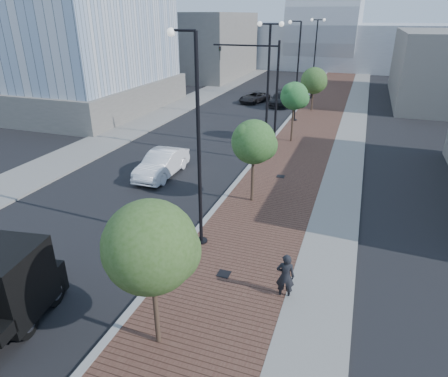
% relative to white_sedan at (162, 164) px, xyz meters
% --- Properties ---
extents(sidewalk, '(7.00, 140.00, 0.12)m').
position_rel_white_sedan_xyz_m(sidewalk, '(8.49, 23.10, -0.76)').
color(sidewalk, '#4C2D23').
rests_on(sidewalk, ground).
extents(concrete_strip, '(2.40, 140.00, 0.13)m').
position_rel_white_sedan_xyz_m(concrete_strip, '(11.19, 23.10, -0.76)').
color(concrete_strip, slate).
rests_on(concrete_strip, ground).
extents(curb, '(0.30, 140.00, 0.14)m').
position_rel_white_sedan_xyz_m(curb, '(4.99, 23.10, -0.75)').
color(curb, gray).
rests_on(curb, ground).
extents(west_sidewalk, '(4.00, 140.00, 0.12)m').
position_rel_white_sedan_xyz_m(west_sidewalk, '(-8.01, 23.10, -0.76)').
color(west_sidewalk, slate).
rests_on(west_sidewalk, ground).
extents(white_sedan, '(1.75, 4.99, 1.64)m').
position_rel_white_sedan_xyz_m(white_sedan, '(0.00, 0.00, 0.00)').
color(white_sedan, white).
rests_on(white_sedan, ground).
extents(dark_car_mid, '(3.42, 4.83, 1.22)m').
position_rel_white_sedan_xyz_m(dark_car_mid, '(-0.54, 24.64, -0.21)').
color(dark_car_mid, black).
rests_on(dark_car_mid, ground).
extents(dark_car_far, '(2.36, 5.13, 1.45)m').
position_rel_white_sedan_xyz_m(dark_car_far, '(2.67, 24.08, -0.10)').
color(dark_car_far, black).
rests_on(dark_car_far, ground).
extents(pedestrian, '(0.73, 0.53, 1.86)m').
position_rel_white_sedan_xyz_m(pedestrian, '(9.92, -9.33, 0.11)').
color(pedestrian, black).
rests_on(pedestrian, ground).
extents(streetlight_1, '(1.44, 0.56, 9.21)m').
position_rel_white_sedan_xyz_m(streetlight_1, '(5.48, -6.90, 3.52)').
color(streetlight_1, black).
rests_on(streetlight_1, ground).
extents(streetlight_2, '(1.72, 0.56, 9.28)m').
position_rel_white_sedan_xyz_m(streetlight_2, '(5.59, 5.10, 4.00)').
color(streetlight_2, black).
rests_on(streetlight_2, ground).
extents(streetlight_3, '(1.44, 0.56, 9.21)m').
position_rel_white_sedan_xyz_m(streetlight_3, '(5.48, 17.10, 3.52)').
color(streetlight_3, black).
rests_on(streetlight_3, ground).
extents(streetlight_4, '(1.72, 0.56, 9.28)m').
position_rel_white_sedan_xyz_m(streetlight_4, '(5.59, 29.10, 4.00)').
color(streetlight_4, black).
rests_on(streetlight_4, ground).
extents(traffic_mast, '(5.09, 0.20, 8.00)m').
position_rel_white_sedan_xyz_m(traffic_mast, '(4.69, 8.10, 4.16)').
color(traffic_mast, black).
rests_on(traffic_mast, ground).
extents(tree_0, '(2.76, 2.76, 5.01)m').
position_rel_white_sedan_xyz_m(tree_0, '(6.64, -12.88, 2.80)').
color(tree_0, '#382619').
rests_on(tree_0, ground).
extents(tree_1, '(2.41, 2.37, 4.70)m').
position_rel_white_sedan_xyz_m(tree_1, '(6.64, -1.88, 2.68)').
color(tree_1, '#382619').
rests_on(tree_1, ground).
extents(tree_2, '(2.26, 2.18, 4.89)m').
position_rel_white_sedan_xyz_m(tree_2, '(6.64, 10.12, 2.95)').
color(tree_2, '#382619').
rests_on(tree_2, ground).
extents(tree_3, '(2.77, 2.77, 4.66)m').
position_rel_white_sedan_xyz_m(tree_3, '(6.64, 22.12, 2.44)').
color(tree_3, '#382619').
rests_on(tree_3, ground).
extents(tower_podium, '(19.00, 19.00, 3.00)m').
position_rel_white_sedan_xyz_m(tower_podium, '(-19.01, 15.10, 0.68)').
color(tower_podium, '#64605A').
rests_on(tower_podium, ground).
extents(convention_center, '(50.00, 30.00, 50.00)m').
position_rel_white_sedan_xyz_m(convention_center, '(2.99, 68.10, 5.18)').
color(convention_center, '#A6AAB0').
rests_on(convention_center, ground).
extents(commercial_block_nw, '(14.00, 20.00, 10.00)m').
position_rel_white_sedan_xyz_m(commercial_block_nw, '(-15.01, 43.10, 4.18)').
color(commercial_block_nw, slate).
rests_on(commercial_block_nw, ground).
extents(utility_cover_1, '(0.50, 0.50, 0.02)m').
position_rel_white_sedan_xyz_m(utility_cover_1, '(7.39, -8.90, -0.69)').
color(utility_cover_1, black).
rests_on(utility_cover_1, sidewalk).
extents(utility_cover_2, '(0.50, 0.50, 0.02)m').
position_rel_white_sedan_xyz_m(utility_cover_2, '(7.39, 2.10, -0.69)').
color(utility_cover_2, black).
rests_on(utility_cover_2, sidewalk).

